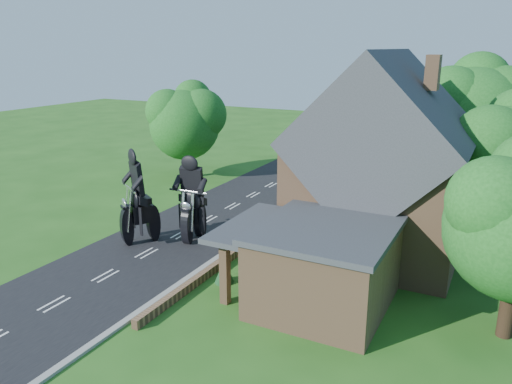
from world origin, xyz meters
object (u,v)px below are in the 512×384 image
at_px(garden_wall, 263,233).
at_px(motorcycle_follow, 141,229).
at_px(house, 382,170).
at_px(annex, 322,264).
at_px(motorcycle_lead, 194,228).

height_order(garden_wall, motorcycle_follow, motorcycle_follow).
relative_size(house, annex, 1.45).
bearing_deg(house, motorcycle_lead, -160.57).
distance_m(garden_wall, house, 7.52).
bearing_deg(motorcycle_follow, motorcycle_lead, -113.14).
bearing_deg(motorcycle_follow, annex, -156.91).
xyz_separation_m(garden_wall, motorcycle_lead, (-3.17, -2.30, 0.52)).
distance_m(house, motorcycle_follow, 13.21).
height_order(garden_wall, motorcycle_lead, motorcycle_lead).
distance_m(motorcycle_lead, motorcycle_follow, 2.88).
xyz_separation_m(garden_wall, house, (6.19, 1.00, 4.14)).
xyz_separation_m(annex, motorcycle_follow, (-11.12, 1.88, -0.98)).
height_order(house, motorcycle_lead, house).
relative_size(garden_wall, annex, 3.12).
xyz_separation_m(garden_wall, annex, (5.57, -5.80, 1.57)).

